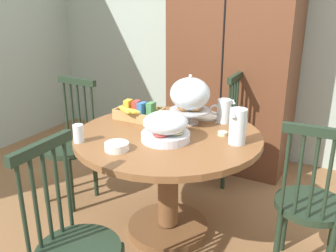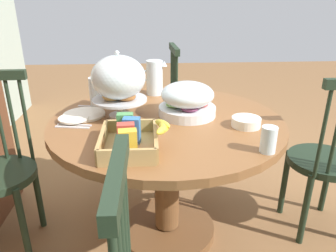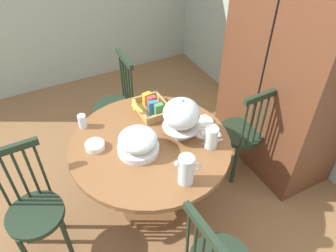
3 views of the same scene
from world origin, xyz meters
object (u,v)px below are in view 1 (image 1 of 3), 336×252
(orange_juice_pitcher, at_px, (224,112))
(china_plate_large, at_px, (205,116))
(windsor_chair_far_side, at_px, (70,147))
(cereal_bowl, at_px, (117,146))
(butter_dish, at_px, (223,133))
(windsor_chair_near_window, at_px, (74,250))
(cereal_basket, at_px, (138,112))
(pastry_stand_with_dome, at_px, (190,96))
(windsor_chair_facing_door, at_px, (218,132))
(wooden_armoire, at_px, (233,63))
(fruit_platter_covered, at_px, (166,127))
(milk_pitcher, at_px, (238,128))
(dining_table, at_px, (168,163))
(windsor_chair_by_cabinet, at_px, (310,207))
(drinking_glass, at_px, (78,133))
(china_plate_small, at_px, (197,111))

(orange_juice_pitcher, height_order, china_plate_large, orange_juice_pitcher)
(windsor_chair_far_side, height_order, orange_juice_pitcher, windsor_chair_far_side)
(cereal_bowl, distance_m, butter_dish, 0.68)
(windsor_chair_near_window, height_order, cereal_basket, windsor_chair_near_window)
(pastry_stand_with_dome, bearing_deg, butter_dish, -19.49)
(cereal_basket, bearing_deg, windsor_chair_facing_door, 65.89)
(wooden_armoire, relative_size, fruit_platter_covered, 6.53)
(wooden_armoire, distance_m, milk_pitcher, 1.35)
(dining_table, height_order, windsor_chair_far_side, windsor_chair_far_side)
(windsor_chair_facing_door, relative_size, cereal_basket, 3.09)
(windsor_chair_by_cabinet, distance_m, china_plate_large, 0.97)
(pastry_stand_with_dome, relative_size, orange_juice_pitcher, 2.01)
(windsor_chair_by_cabinet, distance_m, butter_dish, 0.66)
(wooden_armoire, distance_m, china_plate_large, 0.91)
(dining_table, height_order, windsor_chair_facing_door, windsor_chair_facing_door)
(wooden_armoire, xyz_separation_m, cereal_bowl, (-0.09, -1.68, -0.22))
(fruit_platter_covered, bearing_deg, butter_dish, 42.42)
(windsor_chair_by_cabinet, xyz_separation_m, cereal_bowl, (-1.03, -0.40, 0.31))
(wooden_armoire, relative_size, pastry_stand_with_dome, 5.70)
(windsor_chair_facing_door, distance_m, china_plate_large, 0.56)
(fruit_platter_covered, distance_m, milk_pitcher, 0.43)
(windsor_chair_far_side, height_order, cereal_bowl, windsor_chair_far_side)
(pastry_stand_with_dome, bearing_deg, windsor_chair_facing_door, 93.56)
(dining_table, relative_size, drinking_glass, 10.91)
(windsor_chair_by_cabinet, bearing_deg, drinking_glass, -162.34)
(windsor_chair_near_window, bearing_deg, windsor_chair_facing_door, 89.95)
(milk_pitcher, xyz_separation_m, china_plate_small, (-0.45, 0.42, -0.08))
(windsor_chair_near_window, relative_size, china_plate_large, 4.43)
(windsor_chair_by_cabinet, xyz_separation_m, china_plate_large, (-0.83, 0.41, 0.29))
(pastry_stand_with_dome, relative_size, cereal_basket, 1.09)
(dining_table, xyz_separation_m, windsor_chair_by_cabinet, (0.90, 0.03, -0.07))
(windsor_chair_facing_door, relative_size, milk_pitcher, 4.53)
(china_plate_large, relative_size, china_plate_small, 1.47)
(windsor_chair_near_window, xyz_separation_m, windsor_chair_far_side, (-0.89, 0.93, 0.00))
(windsor_chair_near_window, height_order, butter_dish, windsor_chair_near_window)
(windsor_chair_facing_door, xyz_separation_m, china_plate_small, (-0.01, -0.43, 0.30))
(cereal_bowl, bearing_deg, cereal_basket, 110.97)
(windsor_chair_by_cabinet, bearing_deg, china_plate_small, 153.91)
(wooden_armoire, height_order, china_plate_small, wooden_armoire)
(dining_table, bearing_deg, china_plate_large, 80.55)
(orange_juice_pitcher, bearing_deg, china_plate_small, 158.75)
(china_plate_small, distance_m, cereal_bowl, 0.86)
(windsor_chair_near_window, bearing_deg, windsor_chair_far_side, 133.81)
(windsor_chair_far_side, relative_size, fruit_platter_covered, 3.25)
(wooden_armoire, height_order, windsor_chair_by_cabinet, wooden_armoire)
(wooden_armoire, xyz_separation_m, windsor_chair_near_window, (0.03, -2.21, -0.53))
(orange_juice_pitcher, bearing_deg, windsor_chair_near_window, -100.56)
(dining_table, distance_m, drinking_glass, 0.62)
(china_plate_large, bearing_deg, butter_dish, -50.13)
(milk_pitcher, bearing_deg, windsor_chair_by_cabinet, -3.22)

